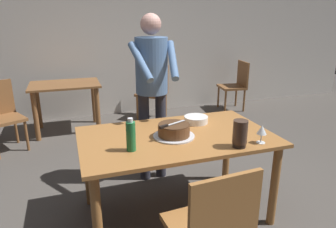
# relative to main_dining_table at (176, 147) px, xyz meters

# --- Properties ---
(ground_plane) EXTENTS (14.00, 14.00, 0.00)m
(ground_plane) POSITION_rel_main_dining_table_xyz_m (0.00, 0.00, -0.65)
(ground_plane) COLOR #4C4742
(back_wall) EXTENTS (10.00, 0.12, 2.70)m
(back_wall) POSITION_rel_main_dining_table_xyz_m (0.00, 3.18, 0.70)
(back_wall) COLOR beige
(back_wall) RESTS_ON ground_plane
(main_dining_table) EXTENTS (1.58, 0.94, 0.75)m
(main_dining_table) POSITION_rel_main_dining_table_xyz_m (0.00, 0.00, 0.00)
(main_dining_table) COLOR #9E6633
(main_dining_table) RESTS_ON ground_plane
(cake_on_platter) EXTENTS (0.34, 0.34, 0.11)m
(cake_on_platter) POSITION_rel_main_dining_table_xyz_m (-0.03, -0.03, 0.16)
(cake_on_platter) COLOR silver
(cake_on_platter) RESTS_ON main_dining_table
(cake_knife) EXTENTS (0.26, 0.13, 0.02)m
(cake_knife) POSITION_rel_main_dining_table_xyz_m (-0.10, -0.06, 0.22)
(cake_knife) COLOR silver
(cake_knife) RESTS_ON cake_on_platter
(plate_stack) EXTENTS (0.22, 0.22, 0.06)m
(plate_stack) POSITION_rel_main_dining_table_xyz_m (0.28, 0.24, 0.13)
(plate_stack) COLOR white
(plate_stack) RESTS_ON main_dining_table
(wine_glass_near) EXTENTS (0.08, 0.08, 0.14)m
(wine_glass_near) POSITION_rel_main_dining_table_xyz_m (0.57, -0.36, 0.21)
(wine_glass_near) COLOR silver
(wine_glass_near) RESTS_ON main_dining_table
(water_bottle) EXTENTS (0.07, 0.07, 0.25)m
(water_bottle) POSITION_rel_main_dining_table_xyz_m (-0.42, -0.18, 0.22)
(water_bottle) COLOR #1E6B38
(water_bottle) RESTS_ON main_dining_table
(hurricane_lamp) EXTENTS (0.11, 0.11, 0.21)m
(hurricane_lamp) POSITION_rel_main_dining_table_xyz_m (0.37, -0.37, 0.21)
(hurricane_lamp) COLOR black
(hurricane_lamp) RESTS_ON main_dining_table
(person_cutting_cake) EXTENTS (0.47, 0.55, 1.72)m
(person_cutting_cake) POSITION_rel_main_dining_table_xyz_m (-0.01, 0.68, 0.43)
(person_cutting_cake) COLOR #2D2D38
(person_cutting_cake) RESTS_ON ground_plane
(chair_near_side) EXTENTS (0.47, 0.47, 0.90)m
(chair_near_side) POSITION_rel_main_dining_table_xyz_m (-0.09, -0.85, -0.15)
(chair_near_side) COLOR #9E6633
(chair_near_side) RESTS_ON ground_plane
(background_table) EXTENTS (1.00, 0.70, 0.74)m
(background_table) POSITION_rel_main_dining_table_xyz_m (-0.85, 2.48, -0.07)
(background_table) COLOR brown
(background_table) RESTS_ON ground_plane
(background_chair_0) EXTENTS (0.62, 0.62, 0.90)m
(background_chair_0) POSITION_rel_main_dining_table_xyz_m (0.58, 2.72, -0.15)
(background_chair_0) COLOR brown
(background_chair_0) RESTS_ON ground_plane
(background_chair_1) EXTENTS (0.49, 0.49, 0.90)m
(background_chair_1) POSITION_rel_main_dining_table_xyz_m (2.16, 2.68, -0.15)
(background_chair_1) COLOR brown
(background_chair_1) RESTS_ON ground_plane
(background_chair_2) EXTENTS (0.59, 0.59, 0.90)m
(background_chair_2) POSITION_rel_main_dining_table_xyz_m (-1.66, 2.03, -0.15)
(background_chair_2) COLOR brown
(background_chair_2) RESTS_ON ground_plane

